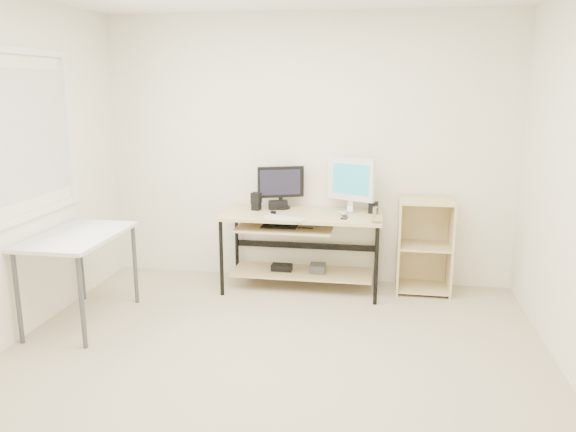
% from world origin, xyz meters
% --- Properties ---
extents(room, '(4.01, 4.01, 2.62)m').
position_xyz_m(room, '(-0.14, 0.04, 1.32)').
color(room, '#BBAD90').
rests_on(room, ground).
extents(desk, '(1.50, 0.65, 0.75)m').
position_xyz_m(desk, '(-0.03, 1.66, 0.54)').
color(desk, '#D0B883').
rests_on(desk, ground).
extents(side_table, '(0.60, 1.00, 0.75)m').
position_xyz_m(side_table, '(-1.68, 0.60, 0.67)').
color(side_table, silver).
rests_on(side_table, ground).
extents(shelf_unit, '(0.50, 0.40, 0.90)m').
position_xyz_m(shelf_unit, '(1.15, 1.82, 0.45)').
color(shelf_unit, '#DBC589').
rests_on(shelf_unit, ground).
extents(black_monitor, '(0.44, 0.20, 0.41)m').
position_xyz_m(black_monitor, '(-0.23, 1.84, 0.99)').
color(black_monitor, black).
rests_on(black_monitor, desk).
extents(white_imac, '(0.45, 0.25, 0.51)m').
position_xyz_m(white_imac, '(0.44, 1.82, 1.05)').
color(white_imac, silver).
rests_on(white_imac, desk).
extents(keyboard, '(0.40, 0.24, 0.01)m').
position_xyz_m(keyboard, '(-0.12, 1.42, 0.76)').
color(keyboard, silver).
rests_on(keyboard, desk).
extents(mouse, '(0.09, 0.13, 0.04)m').
position_xyz_m(mouse, '(0.40, 1.65, 0.77)').
color(mouse, '#ACACB1').
rests_on(mouse, desk).
extents(center_speaker, '(0.19, 0.14, 0.09)m').
position_xyz_m(center_speaker, '(-0.25, 1.79, 0.79)').
color(center_speaker, black).
rests_on(center_speaker, desk).
extents(speaker_left, '(0.10, 0.10, 0.17)m').
position_xyz_m(speaker_left, '(-0.45, 1.73, 0.84)').
color(speaker_left, black).
rests_on(speaker_left, desk).
extents(speaker_right, '(0.09, 0.09, 0.10)m').
position_xyz_m(speaker_right, '(0.66, 1.78, 0.80)').
color(speaker_right, black).
rests_on(speaker_right, desk).
extents(audio_controller, '(0.08, 0.06, 0.14)m').
position_xyz_m(audio_controller, '(-0.47, 1.77, 0.82)').
color(audio_controller, black).
rests_on(audio_controller, desk).
extents(volume_puck, '(0.06, 0.06, 0.02)m').
position_xyz_m(volume_puck, '(-0.26, 1.59, 0.76)').
color(volume_puck, black).
rests_on(volume_puck, desk).
extents(smartphone, '(0.07, 0.11, 0.01)m').
position_xyz_m(smartphone, '(0.41, 1.52, 0.75)').
color(smartphone, black).
rests_on(smartphone, desk).
extents(coaster, '(0.10, 0.10, 0.01)m').
position_xyz_m(coaster, '(0.70, 1.39, 0.75)').
color(coaster, '#A16C48').
rests_on(coaster, desk).
extents(drinking_glass, '(0.08, 0.08, 0.13)m').
position_xyz_m(drinking_glass, '(0.70, 1.39, 0.82)').
color(drinking_glass, white).
rests_on(drinking_glass, coaster).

